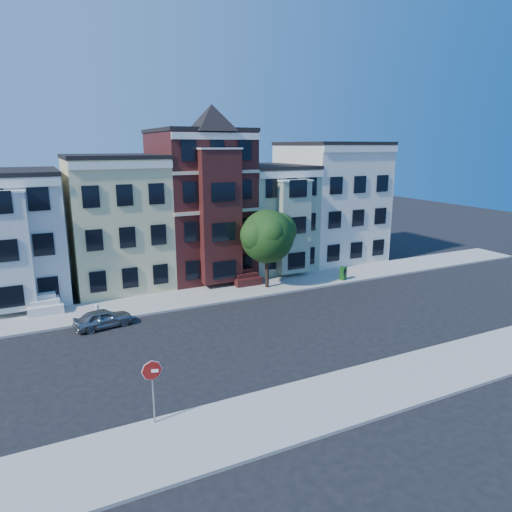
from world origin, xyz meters
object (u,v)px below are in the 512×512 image
parked_car (103,318)px  newspaper_box (343,273)px  street_tree (267,240)px  fire_hydrant (97,312)px  stop_sign (153,388)px

parked_car → newspaper_box: (19.28, 1.53, 0.10)m
street_tree → fire_hydrant: street_tree is taller
street_tree → stop_sign: bearing=-131.4°
parked_car → newspaper_box: size_ratio=3.22×
street_tree → newspaper_box: bearing=-8.2°
parked_car → fire_hydrant: 1.48m
fire_hydrant → street_tree: bearing=4.5°
street_tree → stop_sign: street_tree is taller
stop_sign → parked_car: bearing=111.8°
street_tree → parked_car: street_tree is taller
parked_car → newspaper_box: newspaper_box is taller
fire_hydrant → stop_sign: (0.49, -12.99, 1.14)m
newspaper_box → parked_car: bearing=163.2°
fire_hydrant → stop_sign: 13.05m
street_tree → newspaper_box: (6.59, -0.95, -3.22)m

